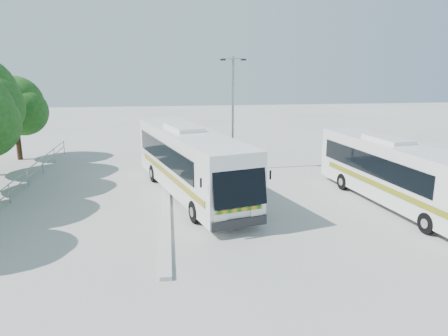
{
  "coord_description": "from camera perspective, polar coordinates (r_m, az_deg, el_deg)",
  "views": [
    {
      "loc": [
        -2.07,
        -18.88,
        6.91
      ],
      "look_at": [
        0.7,
        2.65,
        1.55
      ],
      "focal_mm": 35.0,
      "sensor_mm": 36.0,
      "label": 1
    }
  ],
  "objects": [
    {
      "name": "tree_far_e",
      "position": [
        34.0,
        -25.61,
        7.42
      ],
      "size": [
        4.54,
        4.28,
        5.92
      ],
      "color": "#382314",
      "rests_on": "ground"
    },
    {
      "name": "lamppost",
      "position": [
        27.73,
        1.17,
        7.77
      ],
      "size": [
        1.71,
        0.73,
        7.18
      ],
      "rotation": [
        0.0,
        0.0,
        0.34
      ],
      "color": "#94979C",
      "rests_on": "ground"
    },
    {
      "name": "coach_adjacent",
      "position": [
        22.62,
        21.66,
        -0.52
      ],
      "size": [
        3.78,
        11.19,
        3.05
      ],
      "rotation": [
        0.0,
        0.0,
        0.15
      ],
      "color": "silver",
      "rests_on": "ground"
    },
    {
      "name": "railing",
      "position": [
        24.99,
        -25.57,
        -1.82
      ],
      "size": [
        0.06,
        22.0,
        1.0
      ],
      "color": "gray",
      "rests_on": "ground"
    },
    {
      "name": "coach_main",
      "position": [
        22.64,
        -4.41,
        0.92
      ],
      "size": [
        5.65,
        12.38,
        3.38
      ],
      "rotation": [
        0.0,
        0.0,
        0.28
      ],
      "color": "silver",
      "rests_on": "ground"
    },
    {
      "name": "ground",
      "position": [
        20.21,
        -1.01,
        -6.13
      ],
      "size": [
        100.0,
        100.0,
        0.0
      ],
      "primitive_type": "plane",
      "color": "#ADADA7",
      "rests_on": "ground"
    },
    {
      "name": "kerb_divider",
      "position": [
        21.97,
        -7.58,
        -4.38
      ],
      "size": [
        0.4,
        16.0,
        0.15
      ],
      "primitive_type": "cube",
      "color": "#B2B2AD",
      "rests_on": "ground"
    }
  ]
}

